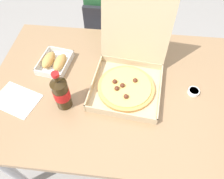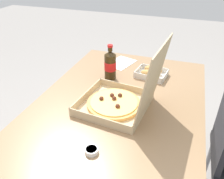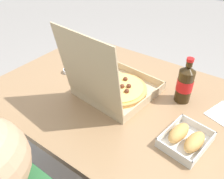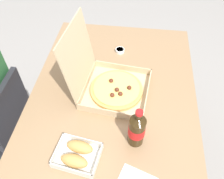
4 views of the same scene
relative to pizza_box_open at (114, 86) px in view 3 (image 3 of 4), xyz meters
The scene contains 5 objects.
dining_table 0.14m from the pizza_box_open, 155.94° to the right, with size 1.30×0.88×0.75m.
pizza_box_open is the anchor object (origin of this frame).
bread_side_box 0.41m from the pizza_box_open, 167.53° to the left, with size 0.18×0.21×0.06m.
cola_bottle 0.33m from the pizza_box_open, 151.53° to the right, with size 0.07×0.07×0.22m.
dipping_sauce_cup 0.33m from the pizza_box_open, ahead, with size 0.06×0.06×0.02m.
Camera 3 is at (-0.47, 0.75, 1.43)m, focal length 36.81 mm.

